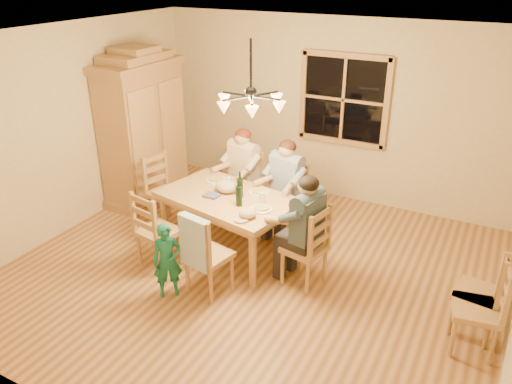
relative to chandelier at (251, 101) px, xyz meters
The scene contains 31 objects.
floor 2.08m from the chandelier, ahead, with size 5.50×5.50×0.00m, color brown.
ceiling 0.62m from the chandelier, ahead, with size 5.50×5.00×0.02m, color white.
wall_back 2.60m from the chandelier, 90.00° to the left, with size 5.50×0.02×2.70m, color #C6B18C.
wall_left 2.84m from the chandelier, behind, with size 0.02×5.00×2.70m, color #C6B18C.
window 2.53m from the chandelier, 85.36° to the left, with size 1.30×0.06×1.30m.
chandelier is the anchor object (origin of this frame).
armoire 2.85m from the chandelier, 155.43° to the left, with size 0.66×1.40×2.30m.
dining_table 1.54m from the chandelier, 148.12° to the left, with size 1.82×1.31×0.76m.
chair_far_left 2.25m from the chandelier, 123.14° to the left, with size 0.51×0.50×0.99m.
chair_far_right 2.05m from the chandelier, 91.96° to the left, with size 0.51×0.50×0.99m.
chair_near_left 2.10m from the chandelier, 160.50° to the right, with size 0.51×0.50×0.99m.
chair_near_right 1.87m from the chandelier, 114.75° to the right, with size 0.51×0.50×0.99m.
chair_end_left 2.47m from the chandelier, 161.85° to the left, with size 0.50×0.51×0.99m.
chair_end_right 1.88m from the chandelier, ahead, with size 0.50×0.51×0.99m.
adult_woman 1.86m from the chandelier, 123.14° to the left, with size 0.45×0.49×0.87m.
adult_plaid_man 1.60m from the chandelier, 91.96° to the left, with size 0.45×0.49×0.87m.
adult_slate_man 1.39m from the chandelier, ahead, with size 0.49×0.45×0.87m.
towel 1.58m from the chandelier, 111.45° to the right, with size 0.38×0.10×0.58m, color #9FB9D7.
wine_bottle_a 1.26m from the chandelier, 134.28° to the left, with size 0.08×0.08×0.33m, color black.
wine_bottle_b 1.19m from the chandelier, 148.87° to the left, with size 0.08×0.08×0.33m, color black.
plate_woman 1.69m from the chandelier, 143.83° to the left, with size 0.26×0.26×0.02m, color white.
plate_plaid 1.44m from the chandelier, 109.30° to the left, with size 0.26×0.26×0.02m, color white.
plate_slate 1.32m from the chandelier, 77.34° to the left, with size 0.26×0.26×0.02m, color white.
wine_glass_a 1.49m from the chandelier, 138.72° to the left, with size 0.06×0.06×0.14m, color silver.
wine_glass_b 1.29m from the chandelier, 95.39° to the left, with size 0.06×0.06×0.14m, color silver.
cap 1.26m from the chandelier, 101.71° to the right, with size 0.20×0.20×0.11m, color tan.
napkin 1.47m from the chandelier, 163.28° to the left, with size 0.18×0.14×0.03m, color #455580.
cloth_bundle 1.42m from the chandelier, 145.26° to the left, with size 0.28×0.22×0.15m, color tan.
child 1.93m from the chandelier, 126.15° to the right, with size 0.32×0.21×0.87m, color #186F5D.
chair_spare_front 3.03m from the chandelier, ahead, with size 0.49×0.51×0.99m.
chair_spare_back 3.03m from the chandelier, ahead, with size 0.48×0.49×0.99m.
Camera 1 is at (2.37, -4.42, 3.39)m, focal length 35.00 mm.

